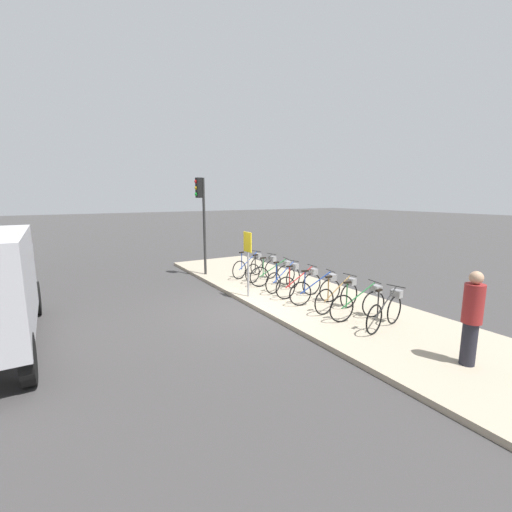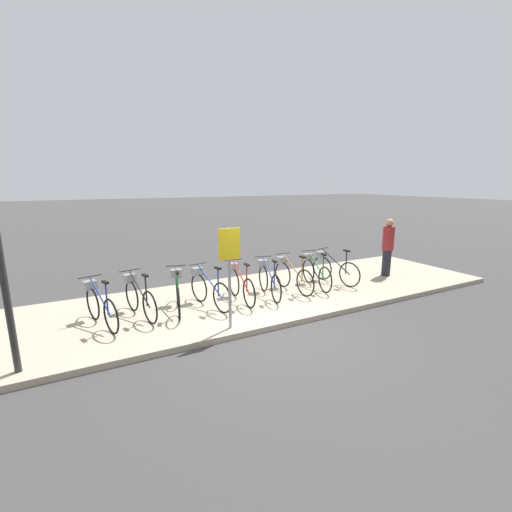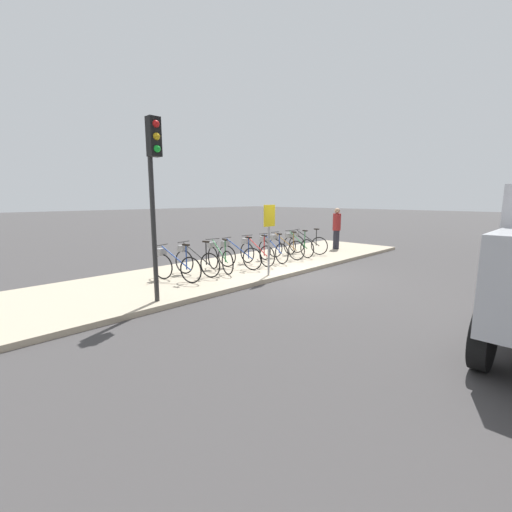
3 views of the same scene
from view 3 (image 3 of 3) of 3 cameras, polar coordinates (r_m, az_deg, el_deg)
The scene contains 14 objects.
ground_plane at distance 10.29m, azimuth 6.54°, elevation -3.32°, with size 120.00×120.00×0.00m, color #423F3F.
sidewalk at distance 11.47m, azimuth -0.75°, elevation -1.61°, with size 14.66×3.68×0.12m.
parked_bicycle_0 at distance 9.31m, azimuth -13.58°, elevation -1.36°, with size 0.60×1.60×1.02m.
parked_bicycle_1 at distance 9.86m, azimuth -10.24°, elevation -0.64°, with size 0.53×1.62×1.02m.
parked_bicycle_2 at distance 10.30m, azimuth -6.27°, elevation -0.10°, with size 0.54×1.62×1.02m.
parked_bicycle_3 at distance 10.70m, azimuth -3.22°, elevation 0.31°, with size 0.53×1.62×1.02m.
parked_bicycle_4 at distance 11.27m, azimuth -0.18°, elevation 0.80°, with size 0.46×1.65×1.02m.
parked_bicycle_5 at distance 11.83m, azimuth 2.55°, elevation 1.22°, with size 0.49×1.63×1.02m.
parked_bicycle_6 at distance 12.46m, azimuth 4.57°, elevation 1.62°, with size 0.46×1.65×1.02m.
parked_bicycle_7 at distance 13.04m, azimuth 6.76°, elevation 1.95°, with size 0.47×1.64×1.02m.
parked_bicycle_8 at distance 13.65m, azimuth 8.29°, elevation 2.26°, with size 0.51×1.63×1.02m.
pedestrian at distance 15.11m, azimuth 13.29°, elevation 4.65°, with size 0.34×0.34×1.76m.
traffic_light at distance 7.31m, azimuth -16.70°, elevation 13.12°, with size 0.24×0.40×3.73m.
sign_post at distance 9.59m, azimuth 2.20°, elevation 4.76°, with size 0.44×0.07×1.99m.
Camera 3 is at (-7.97, -6.10, 2.30)m, focal length 24.00 mm.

